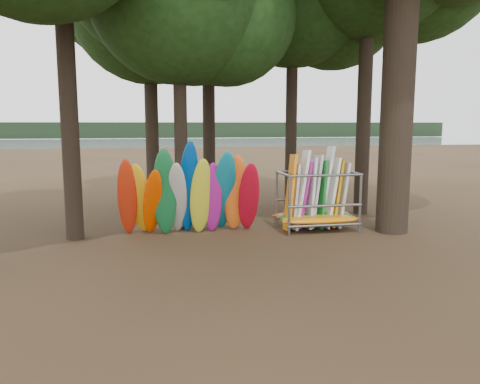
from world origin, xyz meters
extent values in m
plane|color=#47331E|center=(0.00, 0.00, 0.00)|extent=(120.00, 120.00, 0.00)
plane|color=gray|center=(0.00, 60.00, 0.00)|extent=(160.00, 160.00, 0.00)
cube|color=black|center=(0.00, 110.00, 2.00)|extent=(160.00, 4.00, 4.00)
cylinder|color=black|center=(-5.38, 1.90, 6.60)|extent=(0.54, 0.54, 13.20)
cylinder|color=black|center=(-2.87, 6.11, 4.85)|extent=(0.53, 0.53, 9.69)
ellipsoid|color=black|center=(-2.87, 6.11, 8.24)|extent=(7.13, 7.13, 6.20)
cylinder|color=black|center=(-0.34, 7.75, 7.27)|extent=(0.55, 0.55, 14.54)
cylinder|color=black|center=(3.00, 6.17, 5.59)|extent=(0.48, 0.48, 11.18)
cylinder|color=black|center=(-1.95, 2.72, 4.59)|extent=(0.45, 0.45, 9.17)
cylinder|color=black|center=(5.34, 4.11, 6.44)|extent=(0.56, 0.56, 12.89)
cylinder|color=black|center=(4.93, 0.88, 7.22)|extent=(1.05, 1.05, 14.44)
ellipsoid|color=red|center=(-3.73, 1.60, 1.29)|extent=(0.62, 1.66, 2.73)
ellipsoid|color=yellow|center=(-3.34, 1.78, 1.21)|extent=(0.94, 1.83, 2.55)
ellipsoid|color=#FF4700|center=(-2.96, 1.56, 1.12)|extent=(0.81, 1.73, 2.38)
ellipsoid|color=#136230|center=(-2.57, 1.50, 1.44)|extent=(0.81, 1.24, 2.97)
ellipsoid|color=#B8B7B2|center=(-2.18, 1.65, 1.22)|extent=(0.73, 1.74, 2.58)
ellipsoid|color=#034096|center=(-1.80, 1.70, 1.55)|extent=(0.70, 1.39, 3.19)
ellipsoid|color=gold|center=(-1.41, 1.63, 1.27)|extent=(0.83, 1.06, 2.60)
ellipsoid|color=#9D1985|center=(-1.02, 1.71, 1.20)|extent=(0.68, 1.00, 2.46)
ellipsoid|color=#10829F|center=(-0.64, 1.78, 1.38)|extent=(0.79, 1.97, 2.93)
ellipsoid|color=orange|center=(-0.25, 1.78, 1.32)|extent=(0.83, 1.31, 2.73)
ellipsoid|color=red|center=(0.14, 1.48, 1.21)|extent=(0.88, 1.82, 2.55)
ellipsoid|color=orange|center=(2.57, 1.16, 0.42)|extent=(2.79, 0.55, 0.24)
ellipsoid|color=#A88516|center=(2.57, 1.48, 0.42)|extent=(2.69, 0.55, 0.24)
ellipsoid|color=#186D19|center=(2.57, 1.87, 0.42)|extent=(2.79, 0.55, 0.24)
ellipsoid|color=red|center=(2.57, 2.22, 0.42)|extent=(2.86, 0.55, 0.24)
cube|color=orange|center=(1.62, 1.74, 1.29)|extent=(0.38, 0.78, 2.61)
cube|color=silver|center=(1.81, 1.93, 1.11)|extent=(0.36, 0.77, 2.24)
cube|color=white|center=(2.00, 1.76, 1.36)|extent=(0.57, 0.79, 2.74)
cube|color=#AA1C90|center=(2.19, 1.97, 1.17)|extent=(0.58, 0.73, 2.34)
cube|color=silver|center=(2.38, 1.83, 1.22)|extent=(0.35, 0.78, 2.48)
cube|color=silver|center=(2.57, 1.97, 1.27)|extent=(0.50, 0.80, 2.57)
cube|color=#197228|center=(2.76, 1.81, 1.17)|extent=(0.33, 0.78, 2.38)
cube|color=white|center=(2.95, 1.98, 1.42)|extent=(0.63, 0.77, 2.85)
cube|color=white|center=(3.13, 1.80, 1.22)|extent=(0.52, 0.76, 2.46)
cube|color=orange|center=(3.32, 1.91, 1.20)|extent=(0.48, 0.78, 2.42)
cube|color=silver|center=(3.51, 1.78, 1.13)|extent=(0.46, 0.74, 2.29)
camera|label=1|loc=(-3.06, -13.24, 3.59)|focal=35.00mm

